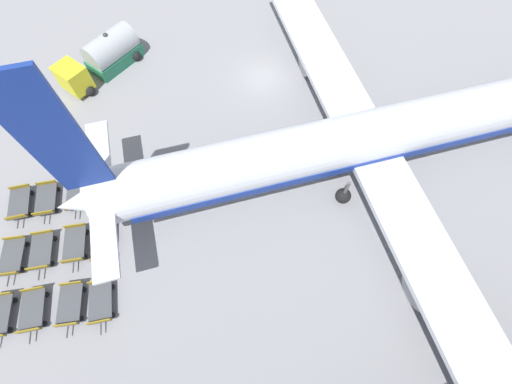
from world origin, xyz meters
TOP-DOWN VIEW (x-y plane):
  - ground_plane at (0.00, 0.00)m, footprint 500.00×500.00m
  - airplane at (11.49, 4.60)m, footprint 41.09×45.62m
  - fuel_tanker_secondary at (-6.29, -12.87)m, footprint 6.22×7.94m
  - baggage_dolly_row_near_col_a at (5.85, -21.40)m, footprint 3.36×1.81m
  - baggage_dolly_row_near_col_b at (9.88, -22.09)m, footprint 3.37×1.97m
  - baggage_dolly_row_mid_a_col_a at (6.20, -19.56)m, footprint 3.37×1.87m
  - baggage_dolly_row_mid_a_col_b at (10.18, -20.22)m, footprint 3.37×1.89m
  - baggage_dolly_row_mid_a_col_c at (13.96, -21.08)m, footprint 3.37×1.86m
  - baggage_dolly_row_mid_b_col_a at (6.60, -17.40)m, footprint 3.37×1.92m
  - baggage_dolly_row_mid_b_col_b at (10.49, -18.05)m, footprint 3.37×1.91m
  - baggage_dolly_row_mid_b_col_c at (14.46, -18.84)m, footprint 3.37×1.98m
  - baggage_dolly_row_far_col_a at (7.08, -15.28)m, footprint 3.37×1.95m
  - baggage_dolly_row_far_col_b at (11.06, -16.21)m, footprint 3.37×1.90m
  - baggage_dolly_row_far_col_c at (15.00, -17.01)m, footprint 3.37×1.85m

SIDE VIEW (x-z plane):
  - ground_plane at x=0.00m, z-range 0.00..0.00m
  - baggage_dolly_row_near_col_a at x=5.85m, z-range 0.00..0.92m
  - baggage_dolly_row_near_col_b at x=9.88m, z-range 0.00..0.92m
  - baggage_dolly_row_mid_a_col_a at x=6.20m, z-range 0.00..0.92m
  - baggage_dolly_row_mid_a_col_b at x=10.18m, z-range 0.00..0.92m
  - baggage_dolly_row_mid_a_col_c at x=13.96m, z-range 0.00..0.92m
  - baggage_dolly_row_mid_b_col_a at x=6.60m, z-range 0.00..0.92m
  - baggage_dolly_row_mid_b_col_b at x=10.49m, z-range 0.00..0.92m
  - baggage_dolly_row_mid_b_col_c at x=14.46m, z-range 0.00..0.92m
  - baggage_dolly_row_far_col_a at x=7.08m, z-range 0.00..0.92m
  - baggage_dolly_row_far_col_b at x=11.06m, z-range 0.00..0.92m
  - baggage_dolly_row_far_col_c at x=15.00m, z-range 0.00..0.92m
  - fuel_tanker_secondary at x=-6.29m, z-range -0.26..2.94m
  - airplane at x=11.49m, z-range -3.68..10.12m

